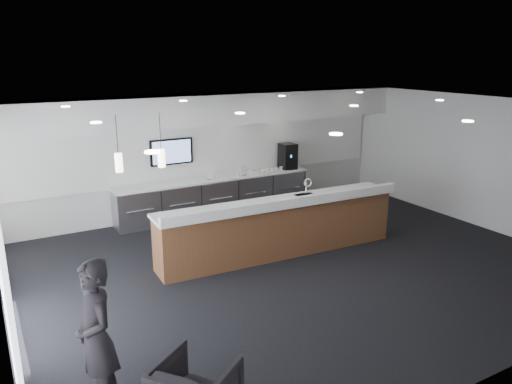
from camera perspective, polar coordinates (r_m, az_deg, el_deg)
ground at (r=9.64m, az=4.70°, el=-8.41°), size 10.00×10.00×0.00m
ceiling at (r=8.86m, az=5.13°, el=9.61°), size 10.00×8.00×0.02m
back_wall at (r=12.55m, az=-5.46°, el=4.44°), size 10.00×0.02×3.00m
right_wall at (r=12.59m, az=24.09°, el=3.18°), size 0.02×8.00×3.00m
soffit_bulkhead at (r=11.97m, az=-4.71°, el=9.48°), size 10.00×0.90×0.70m
alcove_panel at (r=12.50m, az=-5.42°, el=4.86°), size 9.80×0.06×1.40m
back_credenza at (r=12.47m, az=-4.66°, el=-0.45°), size 5.06×0.66×0.95m
wall_tv at (r=12.07m, az=-9.64°, el=4.56°), size 1.05×0.08×0.62m
pendant_left at (r=8.62m, az=-11.41°, el=4.16°), size 0.12×0.12×0.30m
pendant_right at (r=8.44m, az=-15.92°, el=3.61°), size 0.12×0.12×0.30m
ceiling_can_lights at (r=8.86m, az=5.13°, el=9.41°), size 7.00×5.00×0.02m
service_counter at (r=9.98m, az=2.69°, el=-3.97°), size 5.10×1.05×1.49m
coffee_machine at (r=13.26m, az=3.64°, el=4.12°), size 0.39×0.52×0.67m
info_sign_left at (r=12.17m, az=-5.28°, el=1.94°), size 0.15×0.05×0.21m
info_sign_right at (r=12.52m, az=-1.45°, el=2.49°), size 0.19×0.05×0.25m
lounge_guest at (r=5.97m, az=-17.82°, el=-15.53°), size 0.51×0.71×1.81m
cup_0 at (r=13.14m, az=2.87°, el=2.73°), size 0.09×0.09×0.08m
cup_1 at (r=13.07m, az=2.35°, el=2.67°), size 0.13×0.13×0.08m
cup_2 at (r=13.00m, az=1.83°, el=2.60°), size 0.11×0.11×0.08m
cup_3 at (r=12.93m, az=1.30°, el=2.53°), size 0.12×0.12×0.08m
cup_4 at (r=12.86m, az=0.76°, el=2.46°), size 0.12×0.12×0.08m
cup_5 at (r=12.79m, az=0.22°, el=2.39°), size 0.10×0.10×0.08m
cup_6 at (r=12.72m, az=-0.33°, el=2.32°), size 0.13×0.13×0.08m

